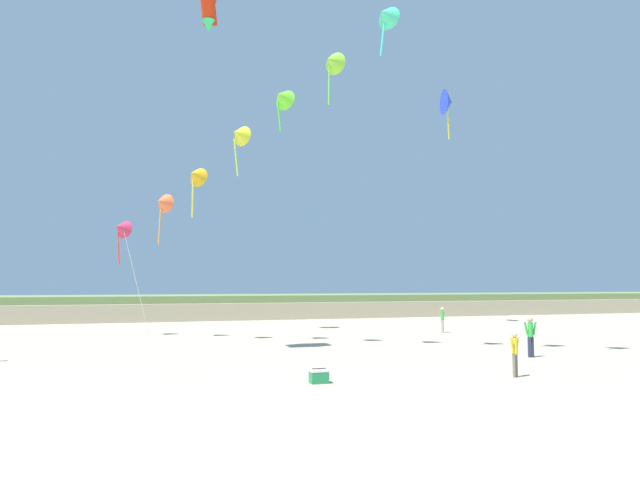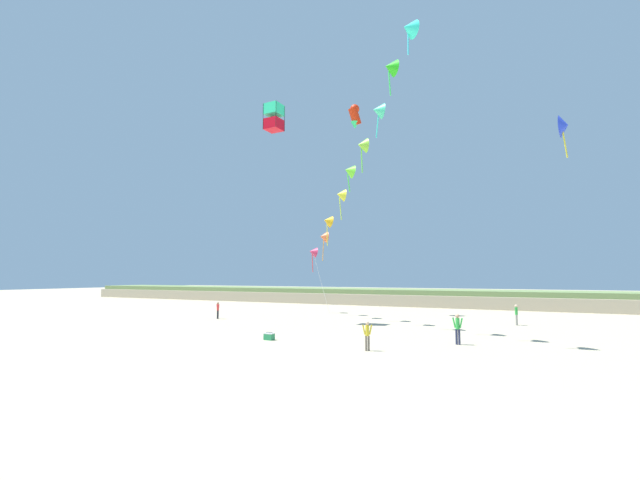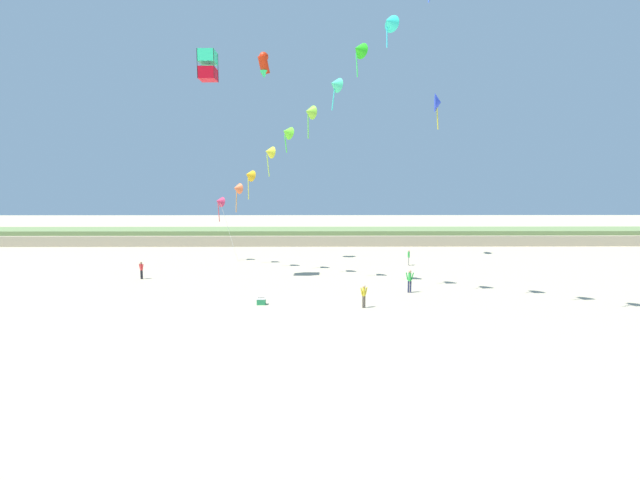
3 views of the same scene
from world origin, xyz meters
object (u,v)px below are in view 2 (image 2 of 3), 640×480
(person_far_left, at_px, (458,327))
(beach_cooler, at_px, (269,336))
(person_near_right, at_px, (218,309))
(person_mid_center, at_px, (516,313))
(large_kite_mid_trail, at_px, (355,116))
(large_kite_high_solo, at_px, (274,117))
(large_kite_low_lead, at_px, (564,126))
(person_near_left, at_px, (367,334))

(person_far_left, height_order, beach_cooler, person_far_left)
(person_near_right, xyz_separation_m, person_mid_center, (24.05, 6.69, 0.07))
(large_kite_mid_trail, xyz_separation_m, beach_cooler, (1.75, -18.00, -20.10))
(person_mid_center, relative_size, large_kite_high_solo, 0.71)
(large_kite_low_lead, distance_m, large_kite_mid_trail, 19.32)
(person_near_left, bearing_deg, beach_cooler, 172.70)
(person_near_left, bearing_deg, person_far_left, 47.52)
(person_near_left, distance_m, person_near_right, 20.06)
(person_mid_center, bearing_deg, person_far_left, -101.82)
(person_near_right, height_order, person_far_left, person_far_left)
(person_near_right, distance_m, beach_cooler, 14.05)
(large_kite_high_solo, height_order, beach_cooler, large_kite_high_solo)
(person_mid_center, relative_size, person_far_left, 0.94)
(person_near_left, xyz_separation_m, large_kite_low_lead, (10.47, 22.09, 16.31))
(person_near_right, relative_size, beach_cooler, 2.57)
(person_near_right, xyz_separation_m, person_far_left, (21.57, -5.17, 0.12))
(person_near_left, height_order, person_near_right, person_near_left)
(large_kite_mid_trail, height_order, large_kite_high_solo, large_kite_mid_trail)
(person_far_left, distance_m, large_kite_mid_trail, 27.14)
(person_near_right, bearing_deg, person_mid_center, 15.54)
(person_near_left, height_order, beach_cooler, person_near_left)
(person_near_right, relative_size, person_mid_center, 0.93)
(person_near_left, relative_size, beach_cooler, 2.61)
(person_near_left, height_order, person_mid_center, person_mid_center)
(person_near_right, bearing_deg, large_kite_mid_trail, 45.24)
(person_mid_center, distance_m, large_kite_high_solo, 25.24)
(person_mid_center, xyz_separation_m, beach_cooler, (-12.85, -15.16, -0.71))
(person_far_left, relative_size, large_kite_high_solo, 0.76)
(large_kite_mid_trail, relative_size, beach_cooler, 4.45)
(beach_cooler, bearing_deg, large_kite_high_solo, 122.45)
(person_far_left, height_order, large_kite_high_solo, large_kite_high_solo)
(beach_cooler, bearing_deg, person_near_left, -7.30)
(person_near_right, height_order, large_kite_mid_trail, large_kite_mid_trail)
(person_near_left, distance_m, large_kite_low_lead, 29.39)
(person_near_left, relative_size, person_near_right, 1.02)
(beach_cooler, bearing_deg, person_mid_center, 49.71)
(person_near_left, xyz_separation_m, large_kite_high_solo, (-11.54, 8.66, 16.35))
(person_near_left, relative_size, large_kite_low_lead, 0.38)
(large_kite_mid_trail, relative_size, large_kite_high_solo, 1.15)
(person_mid_center, xyz_separation_m, large_kite_low_lead, (4.19, 6.09, 16.26))
(person_near_left, relative_size, person_far_left, 0.89)
(person_near_right, relative_size, large_kite_mid_trail, 0.58)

